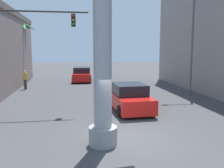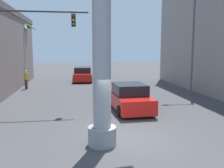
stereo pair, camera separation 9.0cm
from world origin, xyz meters
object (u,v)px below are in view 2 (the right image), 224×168
at_px(pedestrian_far_left, 26,78).
at_px(car_far, 83,74).
at_px(street_lamp, 190,33).
at_px(car_lead, 128,97).
at_px(palm_tree_far_left, 24,49).
at_px(traffic_light_mast, 19,39).

bearing_deg(pedestrian_far_left, car_far, 43.42).
distance_m(street_lamp, car_far, 13.16).
distance_m(car_lead, palm_tree_far_left, 15.89).
distance_m(traffic_light_mast, car_lead, 7.02).
height_order(street_lamp, traffic_light_mast, street_lamp).
bearing_deg(traffic_light_mast, car_lead, -2.97).
bearing_deg(car_lead, car_far, 99.27).
bearing_deg(car_far, car_lead, -80.73).
distance_m(street_lamp, traffic_light_mast, 12.03).
bearing_deg(car_far, pedestrian_far_left, -136.58).
height_order(palm_tree_far_left, pedestrian_far_left, palm_tree_far_left).
xyz_separation_m(street_lamp, pedestrian_far_left, (-12.83, 5.04, -3.74)).
height_order(car_lead, palm_tree_far_left, palm_tree_far_left).
xyz_separation_m(street_lamp, traffic_light_mast, (-11.56, -3.25, -0.63)).
distance_m(car_far, palm_tree_far_left, 6.75).
relative_size(street_lamp, car_lead, 1.55).
height_order(street_lamp, palm_tree_far_left, street_lamp).
bearing_deg(traffic_light_mast, car_far, 73.43).
height_order(car_lead, car_far, same).
height_order(car_far, palm_tree_far_left, palm_tree_far_left).
relative_size(car_far, pedestrian_far_left, 2.90).
xyz_separation_m(traffic_light_mast, car_far, (3.93, 13.20, -3.36)).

